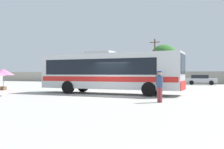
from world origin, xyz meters
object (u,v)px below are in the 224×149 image
object	(u,v)px
coach_bus_silver_red	(108,71)
roadside_tree_left	(124,63)
passenger_waiting_on_apron	(160,85)
parked_car_third_silver	(201,79)
roadside_tree_midleft	(164,55)
parked_car_second_grey	(156,79)
parked_car_leftmost_white	(124,79)
vendor_umbrella_near_gate_pink	(3,72)
attendant_by_bus_door	(159,83)
utility_pole_near	(155,60)

from	to	relation	value
coach_bus_silver_red	roadside_tree_left	xyz separation A→B (m)	(-10.82, 29.73, 1.97)
passenger_waiting_on_apron	parked_car_third_silver	world-z (taller)	passenger_waiting_on_apron
roadside_tree_midleft	parked_car_second_grey	bearing A→B (deg)	-82.75
parked_car_leftmost_white	roadside_tree_midleft	size ratio (longest dim) A/B	0.60
roadside_tree_midleft	passenger_waiting_on_apron	bearing A→B (deg)	-76.65
parked_car_leftmost_white	vendor_umbrella_near_gate_pink	bearing A→B (deg)	-100.55
passenger_waiting_on_apron	roadside_tree_left	size ratio (longest dim) A/B	0.34
roadside_tree_midleft	parked_car_leftmost_white	bearing A→B (deg)	-111.79
parked_car_leftmost_white	parked_car_second_grey	distance (m)	5.69
coach_bus_silver_red	parked_car_leftmost_white	xyz separation A→B (m)	(-7.47, 21.39, -1.04)
attendant_by_bus_door	vendor_umbrella_near_gate_pink	distance (m)	16.29
attendant_by_bus_door	roadside_tree_left	distance (m)	35.45
passenger_waiting_on_apron	parked_car_third_silver	bearing A→B (deg)	91.20
parked_car_third_silver	roadside_tree_midleft	world-z (taller)	roadside_tree_midleft
coach_bus_silver_red	vendor_umbrella_near_gate_pink	world-z (taller)	coach_bus_silver_red
coach_bus_silver_red	parked_car_third_silver	world-z (taller)	coach_bus_silver_red
vendor_umbrella_near_gate_pink	utility_pole_near	xyz separation A→B (m)	(7.88, 26.81, 2.37)
vendor_umbrella_near_gate_pink	parked_car_third_silver	xyz separation A→B (m)	(16.34, 21.57, -0.98)
roadside_tree_midleft	vendor_umbrella_near_gate_pink	bearing A→B (deg)	-104.39
parked_car_leftmost_white	coach_bus_silver_red	bearing A→B (deg)	-70.75
passenger_waiting_on_apron	parked_car_third_silver	distance (m)	25.90
vendor_umbrella_near_gate_pink	parked_car_second_grey	bearing A→B (deg)	65.18
utility_pole_near	roadside_tree_midleft	size ratio (longest dim) A/B	1.06
coach_bus_silver_red	attendant_by_bus_door	xyz separation A→B (m)	(4.69, -2.02, -0.84)
attendant_by_bus_door	utility_pole_near	xyz separation A→B (m)	(-8.29, 28.68, 3.11)
attendant_by_bus_door	parked_car_leftmost_white	distance (m)	26.38
parked_car_leftmost_white	utility_pole_near	world-z (taller)	utility_pole_near
coach_bus_silver_red	passenger_waiting_on_apron	bearing A→B (deg)	-39.68
vendor_umbrella_near_gate_pink	attendant_by_bus_door	bearing A→B (deg)	-6.57
vendor_umbrella_near_gate_pink	parked_car_third_silver	distance (m)	27.08
utility_pole_near	roadside_tree_left	distance (m)	7.85
roadside_tree_midleft	roadside_tree_left	bearing A→B (deg)	-163.61
coach_bus_silver_red	parked_car_leftmost_white	distance (m)	22.68
parked_car_second_grey	roadside_tree_midleft	size ratio (longest dim) A/B	0.57
roadside_tree_left	coach_bus_silver_red	bearing A→B (deg)	-70.01
utility_pole_near	passenger_waiting_on_apron	bearing A→B (deg)	-73.87
passenger_waiting_on_apron	vendor_umbrella_near_gate_pink	size ratio (longest dim) A/B	0.83
parked_car_third_silver	coach_bus_silver_red	bearing A→B (deg)	-102.80
passenger_waiting_on_apron	roadside_tree_left	xyz separation A→B (m)	(-16.22, 34.22, 2.80)
passenger_waiting_on_apron	parked_car_leftmost_white	bearing A→B (deg)	116.46
vendor_umbrella_near_gate_pink	roadside_tree_left	distance (m)	29.97
passenger_waiting_on_apron	parked_car_second_grey	distance (m)	26.24
attendant_by_bus_door	vendor_umbrella_near_gate_pink	xyz separation A→B (m)	(-16.17, 1.86, 0.74)
utility_pole_near	parked_car_second_grey	bearing A→B (deg)	-73.21
parked_car_second_grey	attendant_by_bus_door	bearing A→B (deg)	-74.05
attendant_by_bus_door	roadside_tree_left	world-z (taller)	roadside_tree_left
passenger_waiting_on_apron	roadside_tree_left	world-z (taller)	roadside_tree_left
attendant_by_bus_door	utility_pole_near	bearing A→B (deg)	106.12
roadside_tree_left	utility_pole_near	bearing A→B (deg)	-23.10
parked_car_second_grey	parked_car_third_silver	world-z (taller)	parked_car_second_grey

